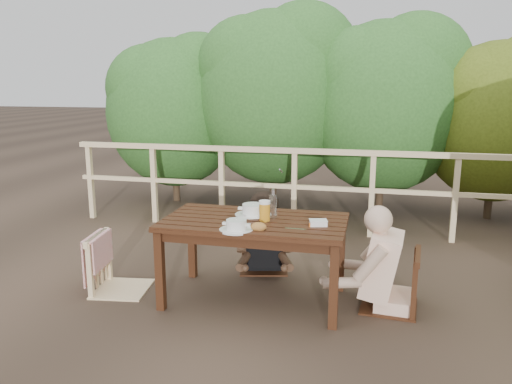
% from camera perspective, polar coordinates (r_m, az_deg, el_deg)
% --- Properties ---
extents(ground, '(60.00, 60.00, 0.00)m').
position_cam_1_polar(ground, '(4.24, -0.16, -12.11)').
color(ground, '#463427').
rests_on(ground, ground).
extents(table, '(1.45, 0.82, 0.67)m').
position_cam_1_polar(table, '(4.11, -0.16, -7.84)').
color(table, black).
rests_on(table, ground).
extents(chair_left, '(0.52, 0.52, 0.93)m').
position_cam_1_polar(chair_left, '(4.41, -15.29, -5.14)').
color(chair_left, beige).
rests_on(chair_left, ground).
extents(chair_far, '(0.54, 0.54, 0.90)m').
position_cam_1_polar(chair_far, '(4.75, 0.88, -3.63)').
color(chair_far, black).
rests_on(chair_far, ground).
extents(chair_right, '(0.49, 0.49, 0.90)m').
position_cam_1_polar(chair_right, '(4.08, 15.23, -6.80)').
color(chair_right, black).
rests_on(chair_right, ground).
extents(woman, '(0.61, 0.70, 1.21)m').
position_cam_1_polar(woman, '(4.73, 0.94, -1.76)').
color(woman, black).
rests_on(woman, ground).
extents(diner_right, '(0.72, 0.61, 1.36)m').
position_cam_1_polar(diner_right, '(4.01, 15.84, -3.72)').
color(diner_right, beige).
rests_on(diner_right, ground).
extents(railing, '(5.60, 0.10, 1.01)m').
position_cam_1_polar(railing, '(5.96, 4.38, 0.18)').
color(railing, beige).
rests_on(railing, ground).
extents(hedge_row, '(6.60, 1.60, 3.80)m').
position_cam_1_polar(hedge_row, '(6.97, 9.53, 13.35)').
color(hedge_row, '#28531F').
rests_on(hedge_row, ground).
extents(soup_near, '(0.26, 0.26, 0.09)m').
position_cam_1_polar(soup_near, '(3.74, -2.25, -3.81)').
color(soup_near, white).
rests_on(soup_near, table).
extents(soup_far, '(0.30, 0.30, 0.10)m').
position_cam_1_polar(soup_far, '(4.14, -0.32, -2.08)').
color(soup_far, white).
rests_on(soup_far, table).
extents(bread_roll, '(0.12, 0.09, 0.07)m').
position_cam_1_polar(bread_roll, '(3.72, 0.30, -4.00)').
color(bread_roll, '#AA732D').
rests_on(bread_roll, table).
extents(beer_glass, '(0.09, 0.09, 0.17)m').
position_cam_1_polar(beer_glass, '(3.96, 0.99, -2.23)').
color(beer_glass, gold).
rests_on(beer_glass, table).
extents(bottle, '(0.06, 0.06, 0.25)m').
position_cam_1_polar(bottle, '(4.03, 1.97, -1.40)').
color(bottle, silver).
rests_on(bottle, table).
extents(butter_tub, '(0.16, 0.13, 0.06)m').
position_cam_1_polar(butter_tub, '(3.86, 7.10, -3.59)').
color(butter_tub, white).
rests_on(butter_tub, table).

